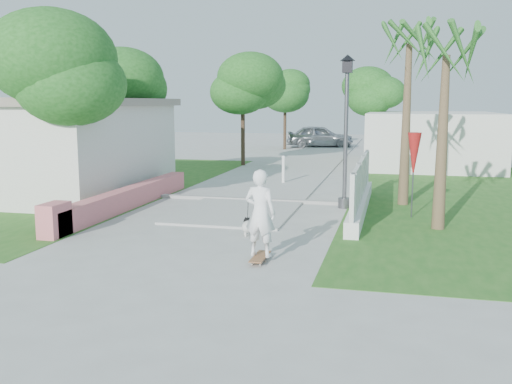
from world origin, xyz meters
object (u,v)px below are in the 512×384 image
(street_lamp, at_px, (346,126))
(dog, at_px, (248,226))
(bollard, at_px, (283,169))
(skateboarder, at_px, (252,212))
(parked_car, at_px, (320,136))
(patio_umbrella, at_px, (414,156))

(street_lamp, xyz_separation_m, dog, (-1.90, -4.07, -2.20))
(bollard, relative_size, skateboarder, 0.40)
(parked_car, bearing_deg, skateboarder, 175.59)
(bollard, xyz_separation_m, parked_car, (-0.94, 18.08, 0.19))
(patio_umbrella, xyz_separation_m, parked_car, (-5.54, 23.58, -0.91))
(street_lamp, relative_size, bollard, 4.07)
(bollard, height_order, patio_umbrella, patio_umbrella)
(bollard, distance_m, patio_umbrella, 7.25)
(street_lamp, height_order, skateboarder, street_lamp)
(bollard, xyz_separation_m, dog, (0.80, -8.57, -0.36))
(bollard, relative_size, patio_umbrella, 0.47)
(bollard, distance_m, dog, 8.61)
(skateboarder, bearing_deg, patio_umbrella, -119.04)
(patio_umbrella, distance_m, parked_car, 24.24)
(bollard, bearing_deg, patio_umbrella, -50.09)
(street_lamp, xyz_separation_m, parked_car, (-3.64, 22.58, -1.65))
(patio_umbrella, distance_m, skateboarder, 5.56)
(patio_umbrella, height_order, parked_car, patio_umbrella)
(street_lamp, xyz_separation_m, skateboarder, (-1.47, -5.34, -1.61))
(bollard, height_order, dog, bollard)
(bollard, bearing_deg, street_lamp, -59.04)
(dog, height_order, parked_car, parked_car)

